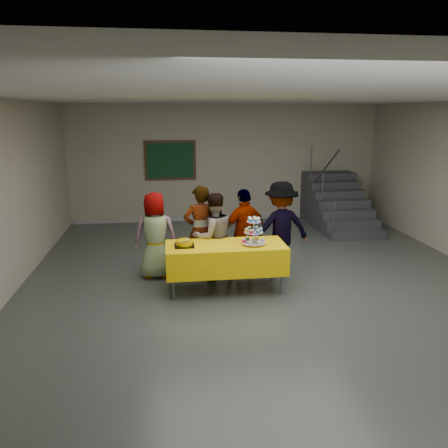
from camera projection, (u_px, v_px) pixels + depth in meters
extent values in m
plane|color=#4C514C|center=(269.00, 293.00, 6.92)|extent=(10.00, 10.00, 0.00)
cube|color=#ABA28A|center=(226.00, 163.00, 11.35)|extent=(8.00, 0.04, 3.00)
cube|color=silver|center=(274.00, 97.00, 6.18)|extent=(8.00, 10.00, 0.04)
cube|color=#999999|center=(226.00, 217.00, 11.69)|extent=(7.90, 0.03, 0.12)
cylinder|color=#595960|center=(173.00, 278.00, 6.58)|extent=(0.04, 0.04, 0.73)
cylinder|color=#595960|center=(282.00, 273.00, 6.79)|extent=(0.04, 0.04, 0.73)
cylinder|color=#595960|center=(172.00, 265.00, 7.13)|extent=(0.04, 0.04, 0.73)
cylinder|color=#595960|center=(273.00, 260.00, 7.35)|extent=(0.04, 0.04, 0.73)
cube|color=#595960|center=(226.00, 246.00, 6.87)|extent=(1.80, 0.70, 0.02)
cube|color=#FFC905|center=(226.00, 258.00, 6.92)|extent=(1.88, 0.78, 0.44)
cylinder|color=silver|center=(253.00, 244.00, 6.86)|extent=(0.18, 0.18, 0.01)
cylinder|color=silver|center=(254.00, 232.00, 6.81)|extent=(0.02, 0.02, 0.42)
cylinder|color=silver|center=(253.00, 243.00, 6.85)|extent=(0.38, 0.38, 0.01)
cylinder|color=silver|center=(254.00, 232.00, 6.81)|extent=(0.30, 0.30, 0.01)
cylinder|color=silver|center=(254.00, 222.00, 6.77)|extent=(0.22, 0.22, 0.01)
cube|color=black|center=(184.00, 245.00, 6.78)|extent=(0.30, 0.30, 0.02)
cylinder|color=#E9AE00|center=(184.00, 243.00, 6.76)|extent=(0.25, 0.25, 0.07)
ellipsoid|color=#E9AE00|center=(184.00, 241.00, 6.76)|extent=(0.25, 0.25, 0.05)
ellipsoid|color=white|center=(187.00, 240.00, 6.72)|extent=(0.08, 0.08, 0.02)
cube|color=silver|center=(183.00, 242.00, 6.62)|extent=(0.30, 0.16, 0.04)
imported|color=slate|center=(155.00, 235.00, 7.45)|extent=(0.74, 0.49, 1.50)
imported|color=slate|center=(200.00, 231.00, 7.54)|extent=(0.64, 0.48, 1.59)
imported|color=slate|center=(213.00, 237.00, 7.37)|extent=(0.86, 0.75, 1.50)
imported|color=slate|center=(245.00, 231.00, 7.67)|extent=(0.96, 0.66, 1.51)
imported|color=slate|center=(281.00, 228.00, 7.64)|extent=(1.12, 0.73, 1.64)
cube|color=#424447|center=(357.00, 235.00, 9.89)|extent=(1.30, 0.30, 0.18)
cube|color=#424447|center=(352.00, 228.00, 10.15)|extent=(1.30, 0.30, 0.36)
cube|color=#424447|center=(347.00, 221.00, 10.42)|extent=(1.30, 0.30, 0.54)
cube|color=#424447|center=(342.00, 214.00, 10.68)|extent=(1.30, 0.30, 0.72)
cube|color=#424447|center=(338.00, 208.00, 10.95)|extent=(1.30, 0.30, 0.90)
cube|color=#424447|center=(334.00, 202.00, 11.21)|extent=(1.30, 0.30, 1.08)
cube|color=#424447|center=(330.00, 197.00, 11.48)|extent=(1.30, 0.30, 1.26)
cube|color=#424447|center=(325.00, 195.00, 11.77)|extent=(1.30, 0.30, 1.26)
cylinder|color=#595960|center=(334.00, 221.00, 9.67)|extent=(0.04, 0.04, 0.90)
cylinder|color=#595960|center=(322.00, 191.00, 10.31)|extent=(0.04, 0.04, 0.90)
cylinder|color=#595960|center=(311.00, 164.00, 11.04)|extent=(0.04, 0.04, 0.90)
cylinder|color=#595960|center=(323.00, 171.00, 10.24)|extent=(0.04, 1.85, 1.20)
cube|color=#472B16|center=(170.00, 160.00, 11.11)|extent=(1.30, 0.04, 1.00)
cube|color=#154221|center=(170.00, 160.00, 11.09)|extent=(1.18, 0.02, 0.88)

